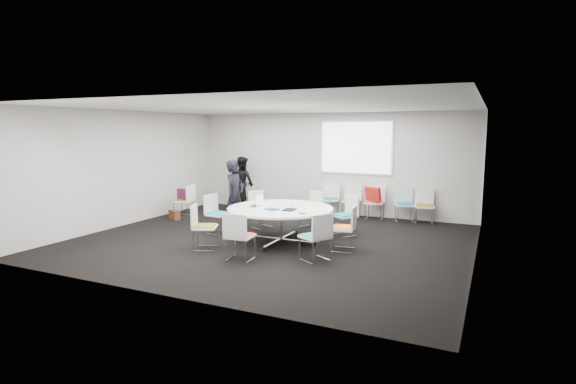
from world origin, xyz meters
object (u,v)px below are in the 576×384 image
at_px(chair_back_a, 330,205).
at_px(laptop, 257,206).
at_px(chair_ring_b, 345,223).
at_px(chair_ring_h, 316,246).
at_px(conference_table, 280,217).
at_px(chair_spare_left, 185,207).
at_px(person_main, 235,195).
at_px(chair_ring_g, 240,245).
at_px(chair_back_b, 352,207).
at_px(chair_person_back, 245,199).
at_px(chair_back_d, 404,211).
at_px(chair_ring_c, 311,217).
at_px(chair_ring_a, 344,237).
at_px(chair_back_e, 424,213).
at_px(chair_back_c, 375,209).
at_px(chair_ring_e, 218,221).
at_px(maroon_bag, 184,194).
at_px(chair_ring_d, 261,216).
at_px(cup, 291,205).
at_px(chair_ring_f, 205,235).
at_px(person_back, 242,183).
at_px(brown_bag, 174,215).

distance_m(chair_back_a, laptop, 3.34).
bearing_deg(chair_ring_b, chair_ring_h, 127.71).
bearing_deg(conference_table, chair_spare_left, 159.02).
relative_size(chair_back_a, laptop, 2.63).
bearing_deg(person_main, chair_ring_g, -144.52).
height_order(chair_back_b, chair_person_back, same).
bearing_deg(chair_ring_h, chair_back_d, 19.49).
relative_size(chair_ring_c, chair_ring_h, 1.00).
bearing_deg(chair_back_d, chair_ring_h, 58.03).
xyz_separation_m(chair_ring_a, laptop, (-1.94, 0.04, 0.47)).
relative_size(conference_table, chair_ring_g, 2.50).
height_order(chair_person_back, person_main, person_main).
distance_m(conference_table, chair_spare_left, 3.77).
xyz_separation_m(conference_table, chair_back_e, (2.47, 3.17, -0.26)).
bearing_deg(chair_ring_h, chair_back_a, 46.33).
relative_size(chair_ring_b, chair_back_c, 1.00).
distance_m(conference_table, chair_ring_e, 1.65).
bearing_deg(maroon_bag, person_main, -19.67).
relative_size(chair_ring_b, chair_back_d, 1.00).
bearing_deg(chair_back_c, chair_ring_g, 72.67).
distance_m(chair_back_c, chair_person_back, 3.91).
relative_size(chair_ring_d, chair_ring_h, 1.00).
xyz_separation_m(chair_ring_d, chair_back_b, (1.59, 2.17, 0.00)).
relative_size(chair_ring_b, cup, 9.78).
bearing_deg(person_main, chair_ring_f, -165.85).
relative_size(chair_ring_f, chair_ring_g, 1.00).
distance_m(chair_back_e, chair_person_back, 5.18).
distance_m(chair_ring_b, maroon_bag, 4.59).
distance_m(conference_table, chair_person_back, 4.20).
distance_m(conference_table, cup, 0.35).
relative_size(chair_back_c, laptop, 2.63).
xyz_separation_m(chair_person_back, person_main, (1.23, -2.59, 0.54)).
distance_m(conference_table, chair_ring_b, 1.56).
bearing_deg(chair_back_c, chair_person_back, -2.09).
bearing_deg(chair_ring_h, chair_back_c, 29.95).
bearing_deg(chair_ring_c, chair_ring_g, 110.75).
bearing_deg(laptop, chair_ring_e, 75.27).
bearing_deg(chair_back_b, chair_ring_e, 47.80).
bearing_deg(conference_table, chair_ring_b, 46.90).
bearing_deg(chair_ring_c, chair_back_e, -121.73).
relative_size(chair_ring_d, chair_back_b, 1.00).
relative_size(chair_back_c, person_back, 0.57).
bearing_deg(person_main, chair_ring_c, -57.72).
bearing_deg(chair_back_b, chair_person_back, -6.79).
bearing_deg(conference_table, cup, 49.54).
distance_m(chair_ring_b, laptop, 2.02).
distance_m(chair_ring_e, person_main, 0.76).
xyz_separation_m(chair_ring_a, chair_back_b, (-0.85, 3.31, 0.00)).
bearing_deg(brown_bag, chair_ring_b, 2.01).
relative_size(chair_ring_a, chair_back_d, 1.00).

